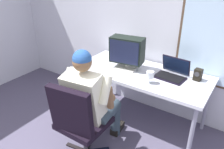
% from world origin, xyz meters
% --- Properties ---
extents(wall_rear, '(5.48, 0.08, 2.65)m').
position_xyz_m(wall_rear, '(0.03, 2.54, 1.32)').
color(wall_rear, silver).
rests_on(wall_rear, ground).
extents(desk, '(1.66, 0.75, 0.75)m').
position_xyz_m(desk, '(-0.14, 2.10, 0.69)').
color(desk, gray).
rests_on(desk, ground).
extents(office_chair, '(0.53, 0.55, 0.96)m').
position_xyz_m(office_chair, '(-0.35, 1.13, 0.54)').
color(office_chair, black).
rests_on(office_chair, ground).
extents(person_seated, '(0.57, 0.79, 1.25)m').
position_xyz_m(person_seated, '(-0.38, 1.38, 0.65)').
color(person_seated, '#2F3E4B').
rests_on(person_seated, ground).
extents(crt_monitor, '(0.44, 0.26, 0.41)m').
position_xyz_m(crt_monitor, '(-0.36, 2.09, 0.99)').
color(crt_monitor, beige).
rests_on(crt_monitor, desk).
extents(laptop, '(0.37, 0.32, 0.23)m').
position_xyz_m(laptop, '(0.21, 2.20, 0.81)').
color(laptop, black).
rests_on(laptop, desk).
extents(wine_glass, '(0.09, 0.09, 0.14)m').
position_xyz_m(wine_glass, '(0.06, 1.89, 0.85)').
color(wine_glass, silver).
rests_on(wine_glass, desk).
extents(desk_speaker, '(0.09, 0.09, 0.14)m').
position_xyz_m(desk_speaker, '(0.49, 2.27, 0.82)').
color(desk_speaker, black).
rests_on(desk_speaker, desk).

